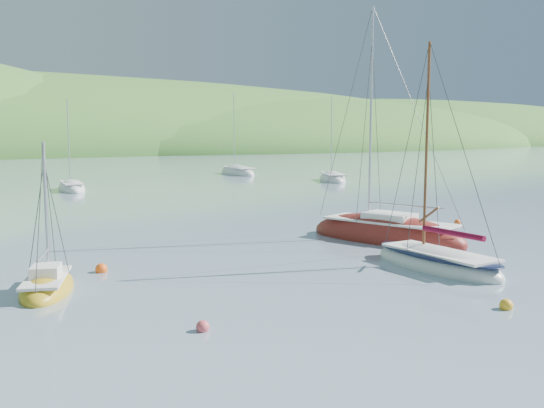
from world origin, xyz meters
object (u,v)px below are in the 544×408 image
daysailer_white (437,263)px  sailboat_yellow (47,287)px  distant_sloop_a (72,189)px  distant_sloop_b (237,173)px  sloop_red (386,236)px  distant_sloop_d (332,179)px

daysailer_white → sailboat_yellow: size_ratio=1.72×
distant_sloop_a → distant_sloop_b: 26.12m
sloop_red → distant_sloop_a: (-8.46, 35.86, -0.07)m
sloop_red → distant_sloop_a: bearing=84.1°
distant_sloop_a → distant_sloop_b: size_ratio=0.82×
sailboat_yellow → distant_sloop_a: 38.58m
distant_sloop_d → distant_sloop_a: bearing=-163.3°
distant_sloop_a → distant_sloop_d: 28.54m
distant_sloop_b → distant_sloop_d: size_ratio=1.10×
distant_sloop_a → sloop_red: bearing=-71.8°
daysailer_white → sailboat_yellow: (-14.89, 4.36, -0.07)m
sloop_red → distant_sloop_b: sloop_red is taller
daysailer_white → sloop_red: (2.45, 6.04, 0.01)m
daysailer_white → distant_sloop_d: size_ratio=0.96×
distant_sloop_d → sailboat_yellow: bearing=-113.5°
distant_sloop_a → distant_sloop_d: size_ratio=0.91×
sloop_red → distant_sloop_b: (15.18, 46.99, -0.04)m
distant_sloop_a → distant_sloop_b: (23.64, 11.12, 0.02)m
sailboat_yellow → distant_sloop_b: 58.53m
distant_sloop_a → distant_sloop_b: bearing=30.2°
sailboat_yellow → distant_sloop_d: (37.17, 33.84, 0.02)m
distant_sloop_b → distant_sloop_d: distant_sloop_b is taller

